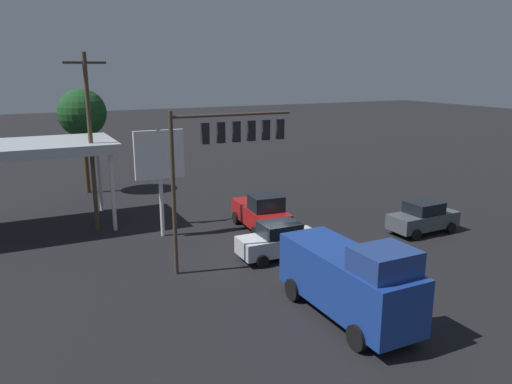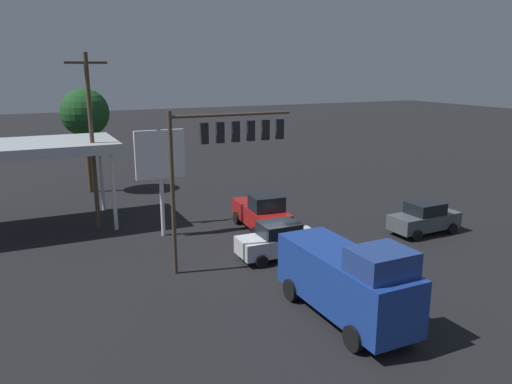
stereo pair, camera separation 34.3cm
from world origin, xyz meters
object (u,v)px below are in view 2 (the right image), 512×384
at_px(sedan_far, 424,218).
at_px(street_tree, 85,113).
at_px(delivery_truck, 347,280).
at_px(utility_pole, 92,139).
at_px(traffic_signal_assembly, 224,145).
at_px(sedan_waiting, 279,240).
at_px(pickup_parked, 262,213).
at_px(price_sign, 160,159).

xyz_separation_m(sedan_far, street_tree, (16.88, -19.47, 5.39)).
height_order(delivery_truck, street_tree, street_tree).
xyz_separation_m(utility_pole, sedan_far, (-17.75, 9.32, -4.67)).
relative_size(traffic_signal_assembly, sedan_waiting, 1.78).
bearing_deg(street_tree, traffic_signal_assembly, 102.34).
relative_size(utility_pole, sedan_waiting, 2.41).
distance_m(sedan_far, street_tree, 26.32).
bearing_deg(pickup_parked, price_sign, -102.27).
xyz_separation_m(traffic_signal_assembly, pickup_parked, (-4.06, -4.14, -5.02)).
bearing_deg(sedan_waiting, delivery_truck, 85.27).
xyz_separation_m(delivery_truck, sedan_waiting, (-0.71, -7.06, -0.74)).
bearing_deg(pickup_parked, street_tree, -146.78).
xyz_separation_m(traffic_signal_assembly, street_tree, (4.15, -18.95, 0.21)).
distance_m(pickup_parked, sedan_waiting, 4.62).
bearing_deg(pickup_parked, traffic_signal_assembly, -40.16).
xyz_separation_m(delivery_truck, pickup_parked, (-1.89, -11.52, -0.58)).
bearing_deg(street_tree, utility_pole, 85.10).
height_order(delivery_truck, sedan_far, delivery_truck).
xyz_separation_m(utility_pole, pickup_parked, (-9.07, 4.66, -4.51)).
distance_m(utility_pole, delivery_truck, 18.14).
bearing_deg(sedan_waiting, sedan_far, 179.89).
relative_size(traffic_signal_assembly, delivery_truck, 1.16).
height_order(utility_pole, pickup_parked, utility_pole).
distance_m(delivery_truck, street_tree, 27.48).
bearing_deg(utility_pole, traffic_signal_assembly, 119.67).
xyz_separation_m(traffic_signal_assembly, sedan_waiting, (-2.88, 0.32, -5.18)).
distance_m(delivery_truck, sedan_far, 12.62).
xyz_separation_m(traffic_signal_assembly, price_sign, (1.69, -5.84, -1.48)).
relative_size(delivery_truck, sedan_waiting, 1.54).
distance_m(delivery_truck, pickup_parked, 11.69).
xyz_separation_m(pickup_parked, sedan_far, (-8.68, 4.66, -0.16)).
xyz_separation_m(sedan_far, sedan_waiting, (9.86, -0.19, 0.00)).
distance_m(pickup_parked, sedan_far, 9.85).
distance_m(utility_pole, sedan_far, 20.59).
height_order(traffic_signal_assembly, price_sign, traffic_signal_assembly).
height_order(pickup_parked, sedan_far, pickup_parked).
bearing_deg(traffic_signal_assembly, pickup_parked, -134.40).
bearing_deg(sedan_far, street_tree, -51.06).
height_order(traffic_signal_assembly, delivery_truck, traffic_signal_assembly).
relative_size(sedan_far, street_tree, 0.54).
relative_size(traffic_signal_assembly, price_sign, 1.25).
height_order(price_sign, sedan_waiting, price_sign).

